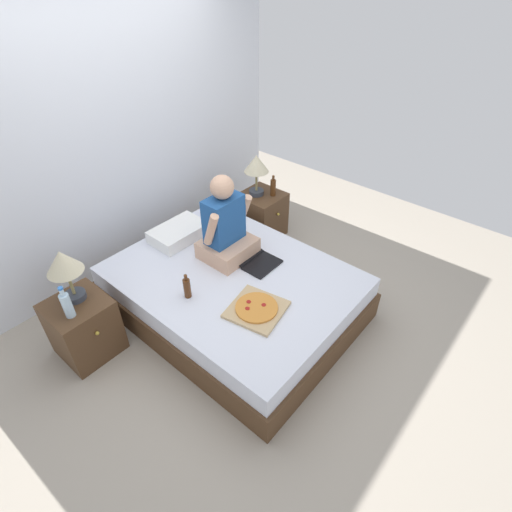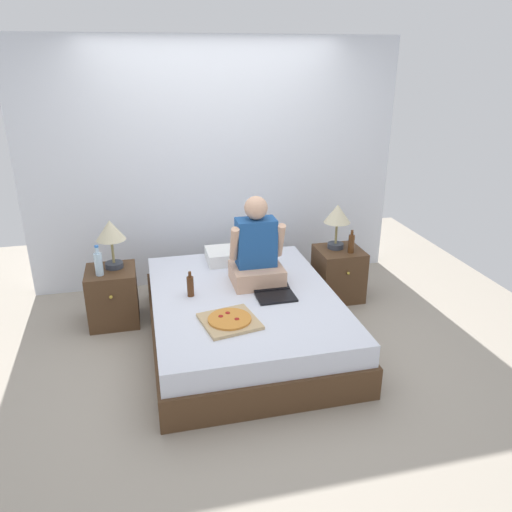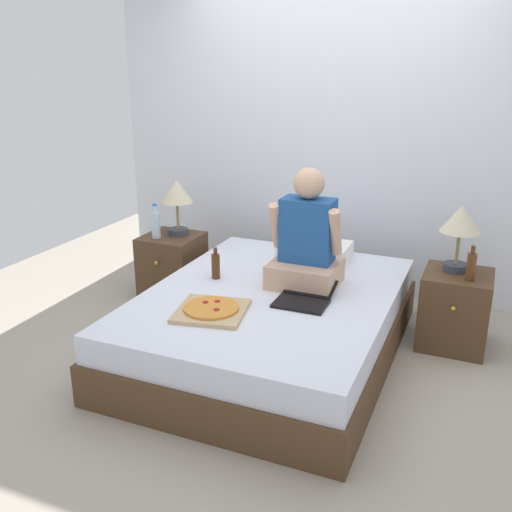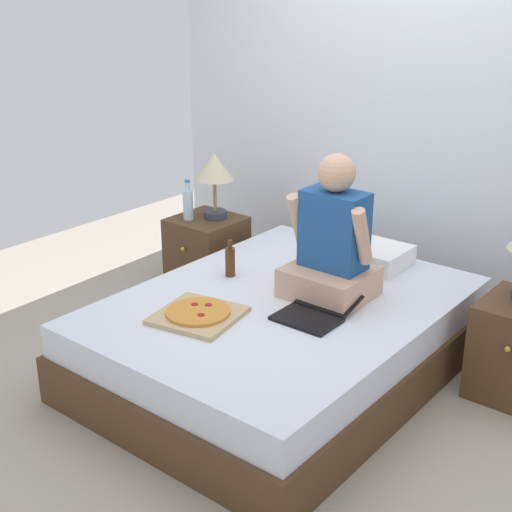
{
  "view_description": "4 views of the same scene",
  "coord_description": "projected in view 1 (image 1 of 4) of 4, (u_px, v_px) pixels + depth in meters",
  "views": [
    {
      "loc": [
        -1.85,
        -1.84,
        2.65
      ],
      "look_at": [
        0.1,
        -0.18,
        0.66
      ],
      "focal_mm": 28.0,
      "sensor_mm": 36.0,
      "label": 1
    },
    {
      "loc": [
        -0.77,
        -3.69,
        2.32
      ],
      "look_at": [
        0.11,
        0.04,
        0.76
      ],
      "focal_mm": 35.0,
      "sensor_mm": 36.0,
      "label": 2
    },
    {
      "loc": [
        1.25,
        -3.18,
        1.85
      ],
      "look_at": [
        -0.12,
        0.03,
        0.66
      ],
      "focal_mm": 40.0,
      "sensor_mm": 36.0,
      "label": 3
    },
    {
      "loc": [
        2.08,
        -2.8,
        2.04
      ],
      "look_at": [
        -0.09,
        -0.12,
        0.71
      ],
      "focal_mm": 50.0,
      "sensor_mm": 36.0,
      "label": 4
    }
  ],
  "objects": [
    {
      "name": "ground_plane",
      "position": [
        234.0,
        309.0,
        3.69
      ],
      "size": [
        5.85,
        5.85,
        0.0
      ],
      "primitive_type": "plane",
      "color": "#9E9384"
    },
    {
      "name": "wall_back",
      "position": [
        118.0,
        141.0,
        3.63
      ],
      "size": [
        3.85,
        0.12,
        2.5
      ],
      "primitive_type": "cube",
      "color": "silver",
      "rests_on": "ground"
    },
    {
      "name": "bed",
      "position": [
        234.0,
        292.0,
        3.56
      ],
      "size": [
        1.56,
        2.06,
        0.44
      ],
      "color": "#4C331E",
      "rests_on": "ground"
    },
    {
      "name": "nightstand_left",
      "position": [
        84.0,
        327.0,
        3.17
      ],
      "size": [
        0.44,
        0.47,
        0.52
      ],
      "color": "#4C331E",
      "rests_on": "ground"
    },
    {
      "name": "lamp_on_left_nightstand",
      "position": [
        64.0,
        265.0,
        2.86
      ],
      "size": [
        0.26,
        0.26,
        0.45
      ],
      "color": "#333842",
      "rests_on": "nightstand_left"
    },
    {
      "name": "water_bottle",
      "position": [
        67.0,
        305.0,
        2.85
      ],
      "size": [
        0.07,
        0.07,
        0.28
      ],
      "color": "silver",
      "rests_on": "nightstand_left"
    },
    {
      "name": "nightstand_right",
      "position": [
        261.0,
        215.0,
        4.5
      ],
      "size": [
        0.44,
        0.47,
        0.52
      ],
      "color": "#4C331E",
      "rests_on": "ground"
    },
    {
      "name": "lamp_on_right_nightstand",
      "position": [
        256.0,
        166.0,
        4.14
      ],
      "size": [
        0.26,
        0.26,
        0.45
      ],
      "color": "#333842",
      "rests_on": "nightstand_right"
    },
    {
      "name": "beer_bottle",
      "position": [
        273.0,
        187.0,
        4.27
      ],
      "size": [
        0.06,
        0.06,
        0.23
      ],
      "color": "#512D14",
      "rests_on": "nightstand_right"
    },
    {
      "name": "pillow",
      "position": [
        179.0,
        233.0,
        3.8
      ],
      "size": [
        0.52,
        0.34,
        0.12
      ],
      "primitive_type": "cube",
      "color": "white",
      "rests_on": "bed"
    },
    {
      "name": "person_seated",
      "position": [
        226.0,
        228.0,
        3.45
      ],
      "size": [
        0.47,
        0.4,
        0.78
      ],
      "color": "tan",
      "rests_on": "bed"
    },
    {
      "name": "laptop",
      "position": [
        256.0,
        261.0,
        3.52
      ],
      "size": [
        0.32,
        0.42,
        0.07
      ],
      "color": "black",
      "rests_on": "bed"
    },
    {
      "name": "pizza_box",
      "position": [
        257.0,
        309.0,
        3.06
      ],
      "size": [
        0.47,
        0.47,
        0.05
      ],
      "color": "tan",
      "rests_on": "bed"
    },
    {
      "name": "beer_bottle_on_bed",
      "position": [
        187.0,
        288.0,
        3.14
      ],
      "size": [
        0.06,
        0.06,
        0.22
      ],
      "color": "#4C2811",
      "rests_on": "bed"
    }
  ]
}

